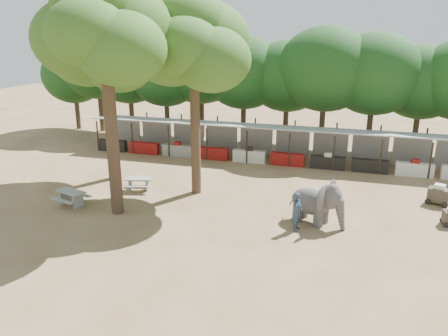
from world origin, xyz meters
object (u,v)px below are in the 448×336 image
(cart_back, at_px, (439,195))
(yard_tree_center, at_px, (103,31))
(handler, at_px, (297,211))
(picnic_table_near, at_px, (71,196))
(picnic_table_far, at_px, (139,182))
(yard_tree_back, at_px, (192,44))
(elephant, at_px, (318,202))
(yard_tree_left, at_px, (105,48))

(cart_back, bearing_deg, yard_tree_center, -140.33)
(handler, distance_m, picnic_table_near, 12.32)
(yard_tree_center, distance_m, picnic_table_near, 9.11)
(picnic_table_far, bearing_deg, yard_tree_center, -99.12)
(yard_tree_center, xyz_separation_m, cart_back, (16.63, 5.80, -8.63))
(yard_tree_back, relative_size, elephant, 3.77)
(elephant, xyz_separation_m, handler, (-0.87, -1.04, -0.16))
(elephant, height_order, picnic_table_near, elephant)
(yard_tree_left, xyz_separation_m, yard_tree_back, (6.00, -1.00, 0.34))
(yard_tree_left, height_order, picnic_table_far, yard_tree_left)
(yard_tree_left, distance_m, yard_tree_back, 6.09)
(yard_tree_center, height_order, elephant, yard_tree_center)
(yard_tree_left, height_order, elephant, yard_tree_left)
(yard_tree_back, xyz_separation_m, cart_back, (13.63, 1.80, -7.97))
(handler, bearing_deg, yard_tree_center, 101.01)
(yard_tree_back, bearing_deg, cart_back, 7.53)
(handler, xyz_separation_m, cart_back, (7.12, 5.45, -0.38))
(yard_tree_center, height_order, handler, yard_tree_center)
(yard_tree_back, bearing_deg, picnic_table_far, -166.03)
(handler, bearing_deg, yard_tree_back, 69.62)
(yard_tree_left, bearing_deg, yard_tree_center, -59.04)
(elephant, distance_m, handler, 1.36)
(yard_tree_center, xyz_separation_m, picnic_table_far, (-0.32, 3.17, -8.71))
(yard_tree_left, xyz_separation_m, picnic_table_near, (0.20, -5.01, -7.66))
(yard_tree_back, xyz_separation_m, handler, (6.51, -3.65, -7.59))
(elephant, distance_m, cart_back, 7.67)
(yard_tree_back, height_order, handler, yard_tree_back)
(yard_tree_center, height_order, picnic_table_near, yard_tree_center)
(yard_tree_left, relative_size, handler, 5.76)
(handler, relative_size, cart_back, 1.38)
(yard_tree_back, height_order, picnic_table_near, yard_tree_back)
(yard_tree_back, distance_m, handler, 10.64)
(yard_tree_back, bearing_deg, elephant, -19.48)
(picnic_table_far, height_order, cart_back, cart_back)
(yard_tree_back, height_order, elephant, yard_tree_back)
(elephant, xyz_separation_m, picnic_table_far, (-10.71, 1.78, -0.62))
(yard_tree_back, bearing_deg, yard_tree_left, 170.54)
(yard_tree_left, xyz_separation_m, picnic_table_far, (2.68, -1.83, -7.70))
(elephant, relative_size, cart_back, 2.17)
(yard_tree_back, relative_size, handler, 5.94)
(picnic_table_near, height_order, cart_back, cart_back)
(handler, height_order, picnic_table_near, handler)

